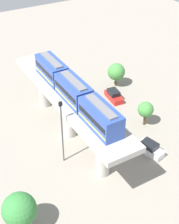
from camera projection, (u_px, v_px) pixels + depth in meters
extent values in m
plane|color=gray|center=(70.00, 134.00, 50.77)|extent=(120.00, 120.00, 0.00)
cylinder|color=#B7B2AA|center=(103.00, 155.00, 42.29)|extent=(1.90, 1.90, 6.52)
cylinder|color=#B7B2AA|center=(69.00, 117.00, 48.87)|extent=(1.90, 1.90, 6.52)
cylinder|color=#B7B2AA|center=(44.00, 89.00, 55.44)|extent=(1.90, 1.90, 6.52)
cube|color=#B7B2AA|center=(68.00, 97.00, 46.73)|extent=(5.20, 28.85, 0.80)
cube|color=#2D4CA5|center=(101.00, 117.00, 39.56)|extent=(2.60, 6.60, 3.00)
cube|color=black|center=(101.00, 116.00, 39.41)|extent=(2.64, 6.07, 0.70)
cube|color=yellow|center=(100.00, 122.00, 40.00)|extent=(2.64, 6.34, 0.24)
cube|color=slate|center=(101.00, 106.00, 38.61)|extent=(1.10, 5.61, 0.24)
cube|color=#2D4CA5|center=(74.00, 91.00, 44.43)|extent=(2.60, 6.60, 3.00)
cube|color=black|center=(74.00, 89.00, 44.28)|extent=(2.64, 6.07, 0.70)
cube|color=yellow|center=(74.00, 96.00, 44.87)|extent=(2.64, 6.34, 0.24)
cube|color=slate|center=(73.00, 81.00, 43.48)|extent=(1.10, 5.61, 0.24)
cube|color=#2D4CA5|center=(52.00, 70.00, 49.30)|extent=(2.60, 6.60, 3.00)
cube|color=black|center=(52.00, 68.00, 49.15)|extent=(2.64, 6.07, 0.70)
cube|color=yellow|center=(52.00, 74.00, 49.74)|extent=(2.64, 6.34, 0.24)
cube|color=slate|center=(51.00, 60.00, 48.35)|extent=(1.10, 5.61, 0.24)
cube|color=red|center=(114.00, 97.00, 58.44)|extent=(2.27, 4.38, 1.00)
cube|color=black|center=(114.00, 92.00, 58.03)|extent=(1.89, 2.47, 0.76)
cube|color=black|center=(80.00, 89.00, 60.51)|extent=(2.64, 4.48, 1.00)
cube|color=black|center=(80.00, 85.00, 60.10)|extent=(2.09, 2.59, 0.76)
cube|color=white|center=(150.00, 150.00, 47.14)|extent=(2.76, 4.51, 1.00)
cube|color=black|center=(150.00, 145.00, 46.73)|extent=(2.14, 2.63, 0.76)
cylinder|color=brown|center=(116.00, 81.00, 62.02)|extent=(0.36, 0.36, 2.03)
sphere|color=#479342|center=(116.00, 72.00, 60.91)|extent=(3.25, 3.25, 3.25)
cylinder|color=brown|center=(22.00, 222.00, 36.55)|extent=(0.36, 0.36, 2.29)
sphere|color=#38843D|center=(19.00, 210.00, 35.26)|extent=(3.84, 3.84, 3.84)
cylinder|color=brown|center=(144.00, 119.00, 52.14)|extent=(0.36, 0.36, 2.25)
sphere|color=#479342|center=(146.00, 109.00, 51.08)|extent=(2.49, 2.49, 2.49)
cylinder|color=#4C4C51|center=(62.00, 135.00, 43.40)|extent=(0.20, 0.20, 9.32)
cube|color=black|center=(60.00, 104.00, 40.50)|extent=(0.44, 0.28, 0.60)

